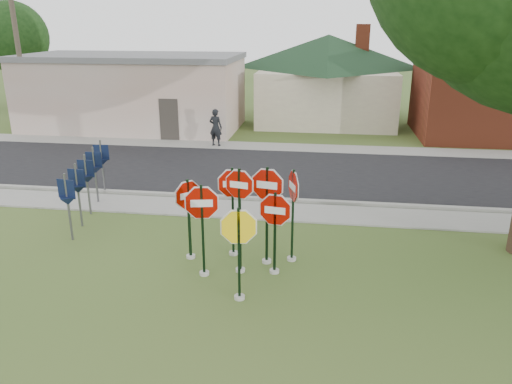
# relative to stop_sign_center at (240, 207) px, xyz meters

# --- Properties ---
(ground) EXTENTS (120.00, 120.00, 0.00)m
(ground) POSITION_rel_stop_sign_center_xyz_m (-0.12, -1.30, -1.74)
(ground) COLOR #3C5821
(ground) RESTS_ON ground
(sidewalk_near) EXTENTS (60.00, 1.60, 0.06)m
(sidewalk_near) POSITION_rel_stop_sign_center_xyz_m (-0.12, 4.20, -1.71)
(sidewalk_near) COLOR gray
(sidewalk_near) RESTS_ON ground
(road) EXTENTS (60.00, 7.00, 0.04)m
(road) POSITION_rel_stop_sign_center_xyz_m (-0.12, 8.70, -1.72)
(road) COLOR black
(road) RESTS_ON ground
(sidewalk_far) EXTENTS (60.00, 1.60, 0.06)m
(sidewalk_far) POSITION_rel_stop_sign_center_xyz_m (-0.12, 13.00, -1.71)
(sidewalk_far) COLOR gray
(sidewalk_far) RESTS_ON ground
(curb) EXTENTS (60.00, 0.20, 0.14)m
(curb) POSITION_rel_stop_sign_center_xyz_m (-0.12, 5.20, -1.67)
(curb) COLOR gray
(curb) RESTS_ON ground
(stop_sign_center) EXTENTS (0.98, 0.25, 2.80)m
(stop_sign_center) POSITION_rel_stop_sign_center_xyz_m (0.00, 0.00, 0.00)
(stop_sign_center) COLOR #A7A59B
(stop_sign_center) RESTS_ON ground
(stop_sign_yellow) EXTENTS (1.11, 0.24, 2.32)m
(stop_sign_yellow) POSITION_rel_stop_sign_center_xyz_m (0.21, -1.29, -0.33)
(stop_sign_yellow) COLOR #A7A59B
(stop_sign_yellow) RESTS_ON ground
(stop_sign_left) EXTENTS (1.12, 0.24, 2.47)m
(stop_sign_left) POSITION_rel_stop_sign_center_xyz_m (-0.86, -0.30, -0.21)
(stop_sign_left) COLOR #A7A59B
(stop_sign_left) RESTS_ON ground
(stop_sign_right) EXTENTS (1.10, 0.24, 2.23)m
(stop_sign_right) POSITION_rel_stop_sign_center_xyz_m (0.86, 0.06, -0.39)
(stop_sign_right) COLOR #A7A59B
(stop_sign_right) RESTS_ON ground
(stop_sign_back_right) EXTENTS (1.13, 0.24, 2.71)m
(stop_sign_back_right) POSITION_rel_stop_sign_center_xyz_m (0.60, 0.58, -0.03)
(stop_sign_back_right) COLOR #A7A59B
(stop_sign_back_right) RESTS_ON ground
(stop_sign_back_left) EXTENTS (1.02, 0.31, 2.55)m
(stop_sign_back_left) POSITION_rel_stop_sign_center_xyz_m (-0.35, 0.92, -0.16)
(stop_sign_back_left) COLOR #A7A59B
(stop_sign_back_left) RESTS_ON ground
(stop_sign_far_right) EXTENTS (0.39, 1.04, 2.61)m
(stop_sign_far_right) POSITION_rel_stop_sign_center_xyz_m (1.23, 0.81, -0.11)
(stop_sign_far_right) COLOR #A7A59B
(stop_sign_far_right) RESTS_ON ground
(stop_sign_far_left) EXTENTS (0.71, 0.78, 2.30)m
(stop_sign_far_left) POSITION_rel_stop_sign_center_xyz_m (-1.44, 0.57, -0.35)
(stop_sign_far_left) COLOR #A7A59B
(stop_sign_far_left) RESTS_ON ground
(route_sign_row) EXTENTS (1.43, 4.63, 2.00)m
(route_sign_row) POSITION_rel_stop_sign_center_xyz_m (-5.52, 3.20, -0.52)
(route_sign_row) COLOR #59595E
(route_sign_row) RESTS_ON ground
(building_stucco) EXTENTS (12.20, 6.20, 4.20)m
(building_stucco) POSITION_rel_stop_sign_center_xyz_m (-9.11, 16.70, 0.41)
(building_stucco) COLOR beige
(building_stucco) RESTS_ON ground
(building_house) EXTENTS (11.60, 11.60, 6.20)m
(building_house) POSITION_rel_stop_sign_center_xyz_m (1.89, 20.70, 1.91)
(building_house) COLOR beige
(building_house) RESTS_ON ground
(utility_pole_near) EXTENTS (2.20, 0.26, 9.50)m
(utility_pole_near) POSITION_rel_stop_sign_center_xyz_m (-14.12, 13.90, 3.23)
(utility_pole_near) COLOR #4A3E31
(utility_pole_near) RESTS_ON ground
(bg_tree_left) EXTENTS (4.90, 4.90, 7.35)m
(bg_tree_left) POSITION_rel_stop_sign_center_xyz_m (-20.12, 22.70, 3.14)
(bg_tree_left) COLOR black
(bg_tree_left) RESTS_ON ground
(pedestrian) EXTENTS (0.75, 0.58, 1.84)m
(pedestrian) POSITION_rel_stop_sign_center_xyz_m (-3.45, 12.80, -0.76)
(pedestrian) COLOR black
(pedestrian) RESTS_ON sidewalk_far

